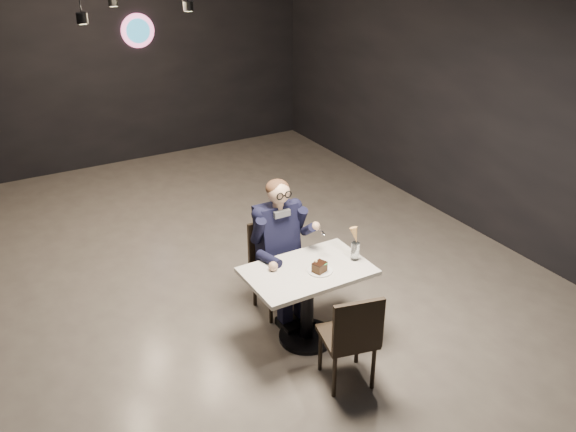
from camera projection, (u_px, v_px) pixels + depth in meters
floor at (217, 308)px, 6.12m from camera, size 9.00×9.00×0.00m
wall_sign at (138, 31)px, 9.06m from camera, size 0.50×0.06×0.50m
main_table at (307, 305)px, 5.52m from camera, size 1.10×0.70×0.75m
chair_far at (278, 269)px, 5.91m from camera, size 0.42×0.46×0.92m
chair_near at (348, 335)px, 4.99m from camera, size 0.51×0.54×0.92m
seated_man at (277, 246)px, 5.80m from camera, size 0.60×0.80×1.44m
dessert_plate at (320, 271)px, 5.32m from camera, size 0.22×0.22×0.01m
cake_slice at (320, 267)px, 5.29m from camera, size 0.14×0.13×0.08m
mint_leaf at (324, 264)px, 5.26m from camera, size 0.07×0.04×0.01m
sundae_glass at (355, 251)px, 5.47m from camera, size 0.08×0.08×0.17m
wafer_cone at (355, 235)px, 5.39m from camera, size 0.09×0.09×0.14m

